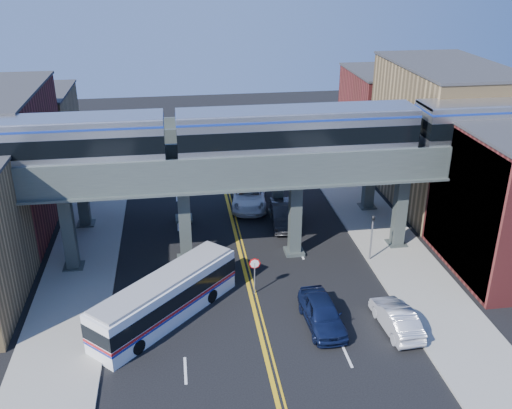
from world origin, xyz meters
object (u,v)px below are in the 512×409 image
traffic_signal (372,233)px  car_lane_d (272,170)px  transit_train (297,132)px  transit_bus (166,299)px  car_lane_b (284,214)px  car_lane_c (249,197)px  stop_sign (255,270)px  car_parked_curb (396,318)px  car_lane_a (322,313)px

traffic_signal → car_lane_d: (-4.20, 17.29, -1.47)m
transit_train → transit_bus: bearing=-143.4°
car_lane_b → car_lane_c: (-2.33, 4.09, -0.01)m
transit_train → stop_sign: 9.83m
traffic_signal → transit_train: bearing=159.2°
transit_train → traffic_signal: 9.06m
transit_train → car_parked_curb: 13.91m
traffic_signal → car_parked_curb: (-1.13, -8.09, -1.53)m
transit_bus → car_lane_c: bearing=20.0°
transit_train → car_lane_d: (1.05, 15.29, -8.57)m
transit_train → transit_bus: size_ratio=5.46×
car_lane_b → car_parked_curb: size_ratio=1.16×
traffic_signal → transit_bus: bearing=-161.2°
car_lane_a → car_lane_d: 24.39m
car_lane_c → car_lane_a: bearing=-76.6°
transit_bus → car_lane_b: (9.58, 11.91, -0.51)m
transit_bus → car_lane_a: (9.25, -2.08, -0.54)m
stop_sign → car_parked_curb: bearing=-33.2°
car_lane_d → car_lane_b: bearing=-90.1°
traffic_signal → car_lane_c: size_ratio=0.64×
car_lane_b → traffic_signal: bearing=-48.9°
stop_sign → car_lane_d: bearing=77.0°
stop_sign → traffic_signal: bearing=18.6°
car_lane_d → traffic_signal: bearing=-71.6°
car_lane_b → car_lane_d: (0.87, 10.37, -0.07)m
transit_train → car_lane_a: size_ratio=9.89×
stop_sign → car_lane_b: bearing=68.9°
transit_bus → car_parked_curb: size_ratio=1.98×
stop_sign → transit_bus: bearing=-161.0°
traffic_signal → car_lane_b: (-5.07, 6.93, -1.40)m
car_lane_a → car_lane_d: size_ratio=0.89×
transit_bus → car_lane_a: bearing=-58.3°
transit_bus → car_parked_curb: bearing=-58.6°
car_lane_d → car_lane_c: bearing=-112.3°
transit_train → car_lane_c: size_ratio=7.91×
car_lane_d → transit_train: bearing=-89.2°
transit_train → car_lane_d: size_ratio=8.85×
car_lane_d → car_parked_curb: 25.57m
car_lane_a → car_lane_d: car_lane_a is taller
car_lane_b → car_lane_d: car_lane_b is taller
car_lane_b → car_parked_curb: (3.94, -15.02, -0.12)m
traffic_signal → car_lane_c: 13.35m
traffic_signal → transit_bus: (-14.65, -4.98, -0.89)m
transit_bus → car_lane_c: (7.25, 16.00, -0.52)m
car_lane_b → car_lane_d: 10.40m
stop_sign → car_lane_c: (1.50, 14.02, -0.87)m
stop_sign → car_parked_curb: (7.77, -5.09, -0.99)m
traffic_signal → car_lane_c: bearing=123.9°
stop_sign → car_lane_d: stop_sign is taller
traffic_signal → car_lane_c: (-7.40, 11.02, -1.41)m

